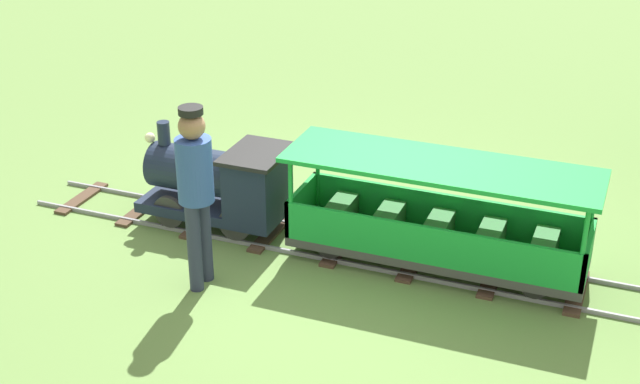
% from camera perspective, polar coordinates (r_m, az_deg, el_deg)
% --- Properties ---
extents(ground_plane, '(60.00, 60.00, 0.00)m').
position_cam_1_polar(ground_plane, '(8.17, 1.32, -3.70)').
color(ground_plane, '#608442').
extents(track, '(0.75, 6.40, 0.04)m').
position_cam_1_polar(track, '(8.16, 1.31, -3.60)').
color(track, gray).
rests_on(track, ground_plane).
extents(locomotive, '(0.71, 1.45, 0.96)m').
position_cam_1_polar(locomotive, '(8.39, -6.40, 0.67)').
color(locomotive, '#192338').
rests_on(locomotive, ground_plane).
extents(passenger_car, '(0.81, 2.70, 0.97)m').
position_cam_1_polar(passenger_car, '(7.74, 7.60, -2.16)').
color(passenger_car, '#3F3F3F').
rests_on(passenger_car, ground_plane).
extents(conductor_person, '(0.30, 0.30, 1.62)m').
position_cam_1_polar(conductor_person, '(7.26, -8.06, 0.54)').
color(conductor_person, '#282D47').
rests_on(conductor_person, ground_plane).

